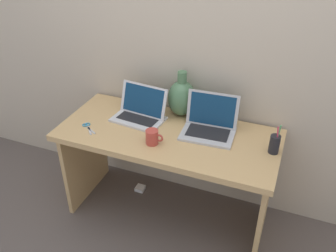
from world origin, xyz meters
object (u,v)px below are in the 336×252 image
scissors (88,127)px  green_vase (182,98)px  power_brick (140,188)px  laptop_right (210,123)px  laptop_left (141,110)px  coffee_mug (152,137)px  pen_cup (275,144)px

scissors → green_vase: bearing=36.8°
power_brick → scissors: bearing=-127.3°
laptop_right → laptop_left: bearing=-178.7°
laptop_left → power_brick: laptop_left is taller
coffee_mug → pen_cup: 0.72m
laptop_right → green_vase: (-0.24, 0.14, 0.07)m
laptop_right → scissors: size_ratio=2.55×
coffee_mug → pen_cup: bearing=14.2°
laptop_left → coffee_mug: (0.19, -0.25, -0.01)m
laptop_right → green_vase: size_ratio=1.08×
green_vase → laptop_right: bearing=-29.6°
coffee_mug → pen_cup: size_ratio=0.60×
laptop_left → scissors: size_ratio=2.68×
green_vase → pen_cup: (0.65, -0.22, -0.07)m
green_vase → pen_cup: green_vase is taller
laptop_right → coffee_mug: size_ratio=2.96×
laptop_right → green_vase: bearing=150.4°
green_vase → scissors: 0.65m
laptop_left → green_vase: (0.24, 0.15, 0.07)m
pen_cup → coffee_mug: bearing=-165.8°
coffee_mug → scissors: bearing=178.2°
coffee_mug → scissors: size_ratio=0.86×
laptop_left → scissors: 0.36m
laptop_left → green_vase: 0.29m
pen_cup → scissors: size_ratio=1.44×
laptop_right → power_brick: (-0.54, 0.03, -0.76)m
laptop_left → pen_cup: (0.89, -0.07, 0.00)m
laptop_left → coffee_mug: 0.32m
green_vase → scissors: bearing=-143.2°
laptop_left → scissors: (-0.27, -0.24, -0.06)m
power_brick → green_vase: bearing=18.9°
laptop_right → coffee_mug: (-0.28, -0.26, -0.02)m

